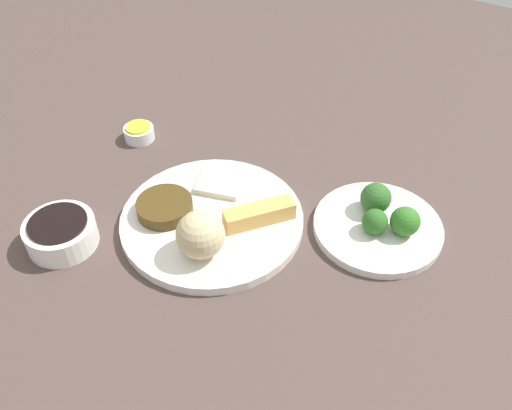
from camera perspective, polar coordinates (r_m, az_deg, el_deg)
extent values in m
cube|color=#4B3B35|center=(0.90, -7.15, -1.20)|extent=(2.20, 2.20, 0.02)
cylinder|color=white|center=(0.87, -4.62, -1.58)|extent=(0.29, 0.29, 0.02)
sphere|color=#CAB484|center=(0.78, -5.85, -3.13)|extent=(0.07, 0.07, 0.07)
cube|color=#DBA251|center=(0.84, 0.33, -0.97)|extent=(0.11, 0.09, 0.03)
cube|color=beige|center=(0.91, -3.76, 2.32)|extent=(0.08, 0.09, 0.01)
cylinder|color=#483514|center=(0.87, -9.55, -0.21)|extent=(0.09, 0.09, 0.02)
cylinder|color=white|center=(0.87, 12.63, -2.29)|extent=(0.20, 0.20, 0.01)
sphere|color=#337125|center=(0.85, 15.38, -1.66)|extent=(0.05, 0.05, 0.05)
sphere|color=#2B6222|center=(0.84, 12.37, -1.72)|extent=(0.04, 0.04, 0.04)
sphere|color=#2E6026|center=(0.88, 12.46, 0.73)|extent=(0.05, 0.05, 0.05)
cylinder|color=white|center=(0.88, -19.77, -2.83)|extent=(0.11, 0.11, 0.04)
cylinder|color=black|center=(0.86, -20.12, -1.78)|extent=(0.09, 0.09, 0.00)
cylinder|color=white|center=(1.06, -12.16, 7.37)|extent=(0.06, 0.06, 0.03)
cylinder|color=yellow|center=(1.05, -12.28, 8.01)|extent=(0.05, 0.05, 0.00)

